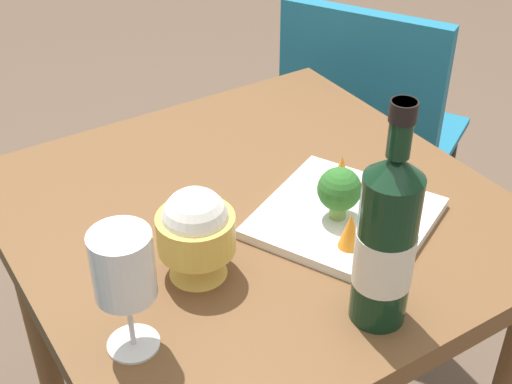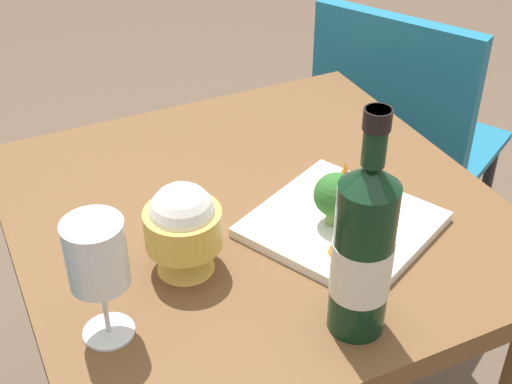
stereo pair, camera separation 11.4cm
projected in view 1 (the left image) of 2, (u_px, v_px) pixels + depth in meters
The scene contains 9 objects.
dining_table at pixel (256, 257), 1.22m from camera, with size 0.76×0.76×0.74m.
chair_near_window at pixel (366, 124), 1.81m from camera, with size 0.55×0.55×0.85m.
wine_bottle at pixel (386, 241), 0.89m from camera, with size 0.08×0.08×0.32m.
wine_glass at pixel (123, 269), 0.84m from camera, with size 0.08×0.08×0.18m.
rice_bowl at pixel (196, 232), 0.99m from camera, with size 0.11×0.11×0.14m.
serving_plate at pixel (345, 218), 1.12m from camera, with size 0.33×0.33×0.02m.
broccoli_floret at pixel (339, 190), 1.09m from camera, with size 0.07×0.07×0.09m.
carrot_garnish_left at pixel (341, 172), 1.17m from camera, with size 0.04×0.04×0.06m.
carrot_garnish_right at pixel (350, 230), 1.04m from camera, with size 0.03×0.03×0.06m.
Camera 1 is at (0.79, -0.50, 1.43)m, focal length 50.37 mm.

